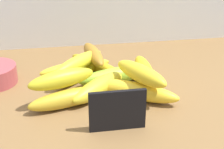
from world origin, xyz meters
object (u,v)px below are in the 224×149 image
Objects in this scene: banana_3 at (115,76)px; banana_5 at (96,65)px; banana_6 at (99,87)px; banana_1 at (77,75)px; banana_7 at (68,97)px; banana_10 at (62,79)px; chalkboard_sign at (117,112)px; banana_4 at (135,91)px; banana_11 at (79,62)px; banana_0 at (144,70)px; banana_2 at (76,68)px; banana_8 at (93,54)px.

banana_3 is 0.96× the size of banana_5.
banana_6 is (-0.93, -13.57, 0.50)cm from banana_5.
banana_1 is 12.23cm from banana_7.
banana_7 is 1.19× the size of banana_10.
chalkboard_sign is 0.54× the size of banana_4.
banana_5 is 18.79cm from banana_10.
chalkboard_sign is 15.81cm from banana_10.
banana_5 is at bearing 86.07° from banana_6.
banana_4 is at bearing -44.58° from banana_11.
banana_0 reaches higher than banana_2.
banana_6 is at bearing 14.30° from banana_10.
banana_0 is 0.92× the size of banana_3.
chalkboard_sign is 23.10cm from banana_11.
banana_10 is at bearing -165.70° from banana_6.
banana_2 is 1.27× the size of banana_8.
banana_6 is at bearing -128.98° from banana_3.
banana_4 reaches higher than banana_0.
banana_10 reaches higher than banana_1.
banana_2 is 5.90cm from banana_8.
banana_3 is 7.33cm from banana_6.
banana_3 reaches higher than banana_2.
banana_5 is at bearing 48.20° from banana_11.
banana_1 is 9.55cm from banana_3.
banana_8 reaches higher than banana_1.
banana_0 is at bearing -26.97° from banana_5.
banana_7 is (-7.28, -3.46, -0.19)cm from banana_6.
banana_7 is at bearing -150.98° from banana_0.
banana_0 reaches higher than banana_1.
banana_0 is 14.76cm from banana_6.
banana_0 is 16.81cm from banana_11.
banana_4 is at bearing 1.65° from banana_7.
banana_8 is (4.70, 4.44, 3.43)cm from banana_1.
banana_6 is at bearing -149.00° from banana_0.
banana_6 reaches higher than banana_5.
banana_4 is at bearing -52.58° from banana_2.
banana_11 is at bearing 73.57° from banana_7.
banana_10 is (-1.15, 1.31, 3.95)cm from banana_7.
banana_5 is at bearing 64.25° from banana_7.
chalkboard_sign is 0.65× the size of banana_11.
banana_4 reaches higher than banana_5.
banana_3 is 9.23cm from banana_4.
banana_8 is at bearing 115.05° from banana_4.
banana_1 is at bearing -136.92° from banana_5.
banana_0 is 13.16cm from banana_5.
banana_7 is at bearing -103.00° from banana_1.
banana_11 is (-3.83, 8.24, 3.04)cm from banana_6.
banana_0 is at bearing 63.15° from chalkboard_sign.
chalkboard_sign is at bearing -98.52° from banana_3.
banana_8 is (-7.44, 15.93, 3.10)cm from banana_4.
banana_10 is (-3.91, -10.61, 4.20)cm from banana_1.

